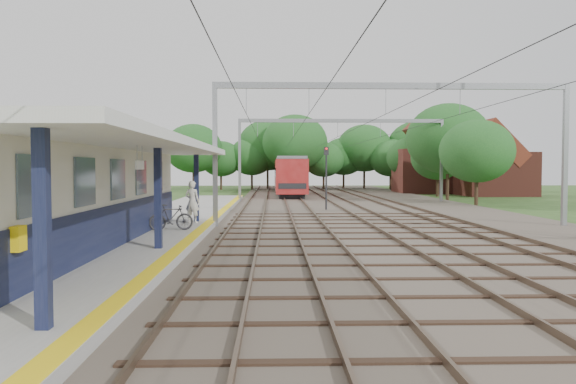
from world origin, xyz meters
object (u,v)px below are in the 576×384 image
object	(u,v)px
bicycle	(171,217)
train	(287,174)
person	(192,202)
signal_post	(326,171)

from	to	relation	value
bicycle	train	bearing A→B (deg)	-23.70
bicycle	person	bearing A→B (deg)	-23.82
bicycle	signal_post	size ratio (longest dim) A/B	0.41
person	signal_post	xyz separation A→B (m)	(7.34, 11.35, 1.37)
bicycle	signal_post	bearing A→B (deg)	-44.36
bicycle	train	distance (m)	45.25
person	bicycle	world-z (taller)	person
train	signal_post	world-z (taller)	signal_post
bicycle	train	size ratio (longest dim) A/B	0.05
signal_post	person	bearing A→B (deg)	-131.53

